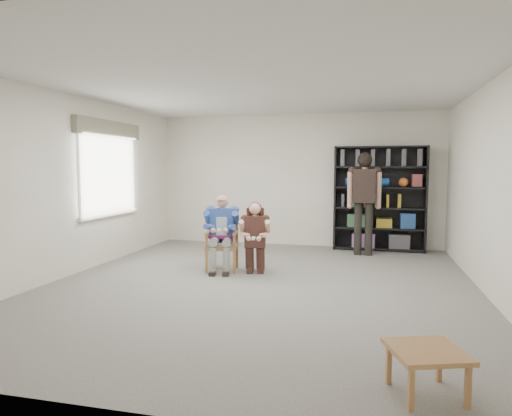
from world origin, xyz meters
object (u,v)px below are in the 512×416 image
(armchair, at_px, (222,241))
(kneeling_woman, at_px, (255,238))
(side_table, at_px, (426,372))
(standing_man, at_px, (364,205))
(bookshelf, at_px, (379,199))
(seated_man, at_px, (222,233))

(armchair, relative_size, kneeling_woman, 0.84)
(armchair, height_order, kneeling_woman, kneeling_woman)
(armchair, xyz_separation_m, side_table, (2.73, -3.54, -0.30))
(kneeling_woman, distance_m, standing_man, 2.63)
(kneeling_woman, height_order, bookshelf, bookshelf)
(seated_man, distance_m, side_table, 4.49)
(armchair, distance_m, side_table, 4.48)
(standing_man, bearing_deg, kneeling_woman, -128.41)
(seated_man, height_order, side_table, seated_man)
(standing_man, bearing_deg, bookshelf, 64.29)
(kneeling_woman, bearing_deg, standing_man, 40.79)
(kneeling_woman, distance_m, bookshelf, 3.29)
(standing_man, distance_m, side_table, 5.52)
(standing_man, relative_size, side_table, 3.79)
(seated_man, xyz_separation_m, bookshelf, (2.51, 2.51, 0.43))
(armchair, bearing_deg, seated_man, 169.70)
(armchair, height_order, side_table, armchair)
(armchair, distance_m, seated_man, 0.14)
(kneeling_woman, height_order, side_table, kneeling_woman)
(side_table, bearing_deg, armchair, 127.61)
(bookshelf, relative_size, standing_man, 1.09)
(seated_man, relative_size, standing_man, 0.64)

